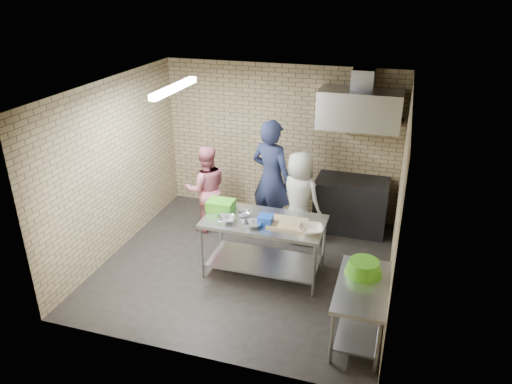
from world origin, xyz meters
TOP-DOWN VIEW (x-y plane):
  - floor at (0.00, 0.00)m, footprint 4.20×4.20m
  - ceiling at (0.00, 0.00)m, footprint 4.20×4.20m
  - back_wall at (0.00, 2.00)m, footprint 4.20×0.06m
  - front_wall at (0.00, -2.00)m, footprint 4.20×0.06m
  - left_wall at (-2.10, 0.00)m, footprint 0.06×4.00m
  - right_wall at (2.10, 0.00)m, footprint 0.06×4.00m
  - prep_table at (0.31, -0.09)m, footprint 1.73×0.87m
  - side_counter at (1.80, -1.10)m, footprint 0.60×1.20m
  - stove at (1.35, 1.65)m, footprint 1.20×0.70m
  - range_hood at (1.35, 1.70)m, footprint 1.30×0.60m
  - hood_duct at (1.35, 1.85)m, footprint 0.35×0.30m
  - wall_shelf at (1.65, 1.89)m, footprint 0.80×0.20m
  - fluorescent_fixture at (-1.00, 0.00)m, footprint 0.10×1.25m
  - green_crate at (-0.39, 0.03)m, footprint 0.38×0.29m
  - blue_tub at (0.36, -0.19)m, footprint 0.19×0.19m
  - cutting_board at (0.66, -0.11)m, footprint 0.53×0.40m
  - mixing_bowl_a at (-0.19, -0.29)m, footprint 0.33×0.33m
  - mixing_bowl_b at (0.01, -0.04)m, footprint 0.25×0.25m
  - mixing_bowl_c at (0.21, -0.31)m, footprint 0.30×0.30m
  - ceramic_bowl at (1.01, -0.24)m, footprint 0.40×0.40m
  - green_basin at (1.78, -0.85)m, footprint 0.46×0.46m
  - bottle_red at (1.40, 1.89)m, footprint 0.07×0.07m
  - man_navy at (0.09, 1.07)m, footprint 0.85×0.70m
  - woman_pink at (-0.99, 0.91)m, footprint 0.92×0.86m
  - woman_white at (0.58, 1.00)m, footprint 0.88×0.73m

SIDE VIEW (x-z plane):
  - floor at x=0.00m, z-range 0.00..0.00m
  - side_counter at x=1.80m, z-range 0.00..0.75m
  - prep_table at x=0.31m, z-range 0.00..0.87m
  - stove at x=1.35m, z-range 0.00..0.90m
  - woman_pink at x=-0.99m, z-range 0.00..1.51m
  - woman_white at x=0.58m, z-range 0.00..1.54m
  - green_basin at x=1.78m, z-range 0.75..0.92m
  - cutting_board at x=0.66m, z-range 0.87..0.89m
  - mixing_bowl_c at x=0.21m, z-range 0.87..0.93m
  - mixing_bowl_b at x=0.01m, z-range 0.87..0.93m
  - mixing_bowl_a at x=-0.19m, z-range 0.87..0.93m
  - ceramic_bowl at x=1.01m, z-range 0.87..0.95m
  - blue_tub at x=0.36m, z-range 0.87..0.99m
  - green_crate at x=-0.39m, z-range 0.87..1.02m
  - man_navy at x=0.09m, z-range 0.00..2.00m
  - back_wall at x=0.00m, z-range 0.00..2.70m
  - front_wall at x=0.00m, z-range 0.00..2.70m
  - left_wall at x=-2.10m, z-range 0.00..2.70m
  - right_wall at x=2.10m, z-range 0.00..2.70m
  - wall_shelf at x=1.65m, z-range 1.90..1.94m
  - bottle_red at x=1.40m, z-range 1.94..2.12m
  - range_hood at x=1.35m, z-range 1.80..2.40m
  - hood_duct at x=1.35m, z-range 2.40..2.70m
  - fluorescent_fixture at x=-1.00m, z-range 2.60..2.68m
  - ceiling at x=0.00m, z-range 2.70..2.70m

